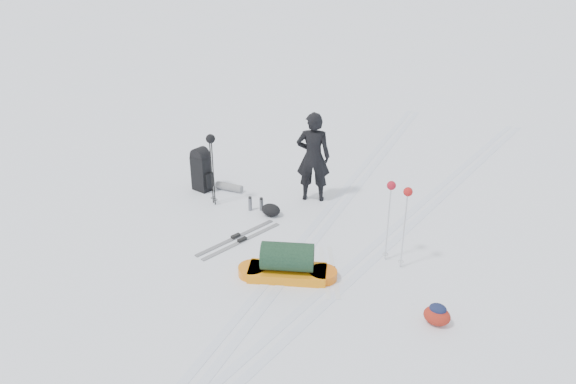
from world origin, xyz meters
The scene contains 13 objects.
ground centered at (0.00, 0.00, 0.00)m, with size 200.00×200.00×0.00m, color white.
ski_tracks centered at (0.61, 0.88, 0.00)m, with size 3.38×17.97×0.01m.
skier centered at (-0.73, 1.96, 0.97)m, with size 0.71×0.46×1.93m, color black.
pulk_sled centered at (0.19, -0.87, 0.24)m, with size 1.71×1.06×0.63m.
expedition_rucksack centered at (-3.00, 1.26, 0.46)m, with size 1.08×0.52×0.99m.
ski_poles_black centered at (-2.44, 0.79, 1.26)m, with size 0.22×0.19×1.55m.
ski_poles_silver centered at (1.60, 0.36, 1.26)m, with size 0.47×0.26×1.51m.
touring_skis_grey centered at (-1.19, -0.22, 0.02)m, with size 0.80×1.85×0.07m.
touring_skis_white centered at (0.74, -0.40, 0.01)m, with size 0.99×1.49×0.06m.
rope_coil centered at (0.31, -0.71, 0.03)m, with size 0.70×0.70×0.07m.
small_daypack centered at (2.69, -0.91, 0.17)m, with size 0.50×0.47×0.34m.
thermos_pair centered at (-1.53, 0.94, 0.14)m, with size 0.30×0.20×0.30m.
stuff_sack centered at (-1.13, 0.89, 0.12)m, with size 0.47×0.41×0.25m.
Camera 1 is at (3.88, -7.76, 5.34)m, focal length 35.00 mm.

